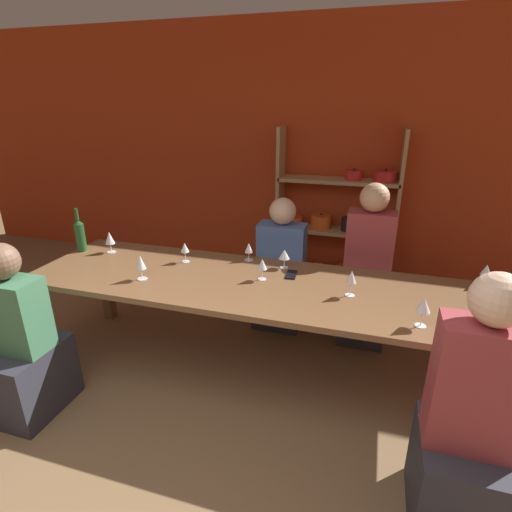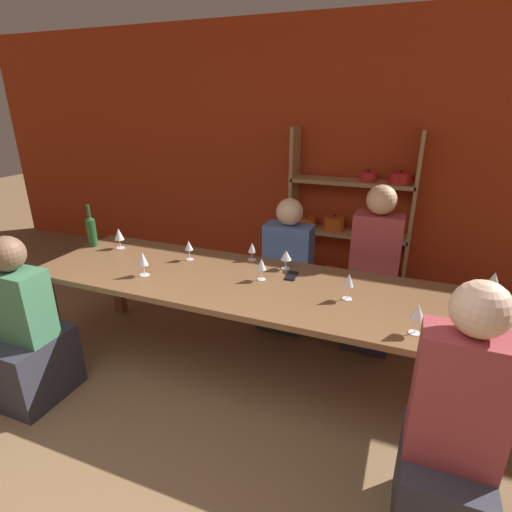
{
  "view_description": "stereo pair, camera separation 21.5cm",
  "coord_description": "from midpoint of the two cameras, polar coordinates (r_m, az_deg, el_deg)",
  "views": [
    {
      "loc": [
        0.87,
        -0.59,
        1.89
      ],
      "look_at": [
        0.13,
        1.87,
        0.89
      ],
      "focal_mm": 28.0,
      "sensor_mm": 36.0,
      "label": 1
    },
    {
      "loc": [
        1.07,
        -0.52,
        1.89
      ],
      "look_at": [
        0.13,
        1.87,
        0.89
      ],
      "focal_mm": 28.0,
      "sensor_mm": 36.0,
      "label": 2
    }
  ],
  "objects": [
    {
      "name": "wall_back_red",
      "position": [
        4.52,
        4.36,
        14.43
      ],
      "size": [
        8.8,
        0.06,
        2.7
      ],
      "color": "#B23819",
      "rests_on": "ground_plane"
    },
    {
      "name": "shelf_unit",
      "position": [
        4.4,
        9.93,
        3.99
      ],
      "size": [
        1.27,
        0.3,
        1.64
      ],
      "color": "tan",
      "rests_on": "ground_plane"
    },
    {
      "name": "dining_table",
      "position": [
        2.76,
        -2.84,
        -5.01
      ],
      "size": [
        3.15,
        0.91,
        0.74
      ],
      "color": "brown",
      "rests_on": "ground_plane"
    },
    {
      "name": "wine_bottle_green",
      "position": [
        3.58,
        -25.45,
        2.75
      ],
      "size": [
        0.08,
        0.08,
        0.36
      ],
      "color": "#1E4C23",
      "rests_on": "dining_table"
    },
    {
      "name": "wine_glass_empty_a",
      "position": [
        3.45,
        -21.88,
        2.33
      ],
      "size": [
        0.08,
        0.08,
        0.17
      ],
      "color": "white",
      "rests_on": "dining_table"
    },
    {
      "name": "wine_glass_empty_b",
      "position": [
        2.86,
        -18.26,
        -0.97
      ],
      "size": [
        0.07,
        0.07,
        0.18
      ],
      "color": "white",
      "rests_on": "dining_table"
    },
    {
      "name": "wine_glass_empty_c",
      "position": [
        2.98,
        28.28,
        -1.9
      ],
      "size": [
        0.07,
        0.07,
        0.15
      ],
      "color": "white",
      "rests_on": "dining_table"
    },
    {
      "name": "wine_glass_white_a",
      "position": [
        2.71,
        -1.36,
        -1.31
      ],
      "size": [
        0.07,
        0.07,
        0.15
      ],
      "color": "white",
      "rests_on": "dining_table"
    },
    {
      "name": "wine_glass_white_b",
      "position": [
        3.06,
        -3.06,
        1.03
      ],
      "size": [
        0.07,
        0.07,
        0.14
      ],
      "color": "white",
      "rests_on": "dining_table"
    },
    {
      "name": "wine_glass_white_c",
      "position": [
        2.91,
        1.97,
        0.13
      ],
      "size": [
        0.08,
        0.08,
        0.14
      ],
      "color": "white",
      "rests_on": "dining_table"
    },
    {
      "name": "wine_glass_white_d",
      "position": [
        2.3,
        20.38,
        -6.76
      ],
      "size": [
        0.08,
        0.08,
        0.17
      ],
      "color": "white",
      "rests_on": "dining_table"
    },
    {
      "name": "wine_glass_red_a",
      "position": [
        2.53,
        11.13,
        -3.12
      ],
      "size": [
        0.06,
        0.06,
        0.17
      ],
      "color": "white",
      "rests_on": "dining_table"
    },
    {
      "name": "wine_glass_white_e",
      "position": [
        3.08,
        -12.12,
        1.06
      ],
      "size": [
        0.06,
        0.06,
        0.15
      ],
      "color": "white",
      "rests_on": "dining_table"
    },
    {
      "name": "cell_phone",
      "position": [
        2.82,
        2.9,
        -2.69
      ],
      "size": [
        0.08,
        0.16,
        0.01
      ],
      "color": "black",
      "rests_on": "dining_table"
    },
    {
      "name": "person_near_a",
      "position": [
        2.11,
        24.83,
        -22.74
      ],
      "size": [
        0.36,
        0.45,
        1.29
      ],
      "color": "#2D2D38",
      "rests_on": "ground_plane"
    },
    {
      "name": "person_far_a",
      "position": [
        3.37,
        13.62,
        -3.69
      ],
      "size": [
        0.37,
        0.46,
        1.32
      ],
      "rotation": [
        0.0,
        0.0,
        3.14
      ],
      "color": "#2D2D38",
      "rests_on": "ground_plane"
    },
    {
      "name": "person_near_b",
      "position": [
        2.99,
        -32.21,
        -11.63
      ],
      "size": [
        0.38,
        0.48,
        1.14
      ],
      "color": "#2D2D38",
      "rests_on": "ground_plane"
    },
    {
      "name": "person_far_b",
      "position": [
        3.56,
        1.89,
        -3.08
      ],
      "size": [
        0.4,
        0.51,
        1.14
      ],
      "rotation": [
        0.0,
        0.0,
        3.14
      ],
      "color": "#2D2D38",
      "rests_on": "ground_plane"
    }
  ]
}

